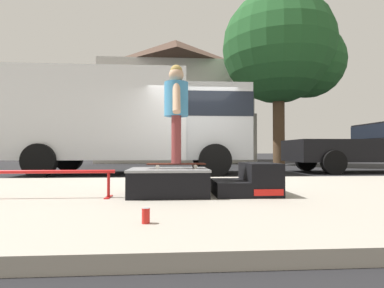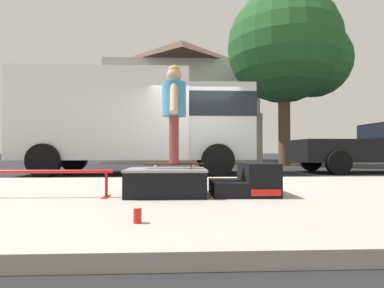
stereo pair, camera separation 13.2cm
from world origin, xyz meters
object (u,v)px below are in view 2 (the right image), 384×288
skateboard (174,164)px  grind_rail (47,176)px  skate_box (166,181)px  skater_kid (174,105)px  street_tree_main (290,50)px  kicker_ramp (248,181)px  soda_can (137,215)px  box_truck (139,119)px

skateboard → grind_rail: bearing=-173.3°
skate_box → skater_kid: size_ratio=0.78×
skater_kid → street_tree_main: street_tree_main is taller
kicker_ramp → grind_rail: size_ratio=0.51×
skater_kid → soda_can: size_ratio=10.55×
skater_kid → box_truck: box_truck is taller
kicker_ramp → street_tree_main: 12.47m
skateboard → box_truck: bearing=102.4°
grind_rail → street_tree_main: 13.68m
soda_can → box_truck: 7.20m
skate_box → box_truck: 5.72m
skate_box → box_truck: size_ratio=0.15×
grind_rail → kicker_ramp: bearing=3.0°
soda_can → box_truck: size_ratio=0.02×
skateboard → soda_can: (-0.27, -1.59, -0.35)m
skate_box → kicker_ramp: bearing=-0.0°
street_tree_main → skater_kid: bearing=-118.0°
kicker_ramp → box_truck: box_truck is taller
skate_box → box_truck: bearing=101.2°
kicker_ramp → skater_kid: skater_kid is taller
grind_rail → soda_can: bearing=-46.8°
kicker_ramp → soda_can: 2.00m
skate_box → street_tree_main: (5.58, 10.36, 5.29)m
box_truck → street_tree_main: size_ratio=0.81×
soda_can → street_tree_main: size_ratio=0.01×
soda_can → skater_kid: bearing=80.3°
skateboard → street_tree_main: (5.47, 10.30, 5.07)m
skateboard → box_truck: size_ratio=0.11×
grind_rail → skateboard: bearing=6.7°
grind_rail → box_truck: (0.41, 5.57, 1.31)m
skater_kid → soda_can: 1.98m
grind_rail → skater_kid: 1.86m
kicker_ramp → street_tree_main: bearing=66.6°
skater_kid → box_truck: bearing=102.4°
box_truck → soda_can: bearing=-82.6°
soda_can → box_truck: box_truck is taller
grind_rail → box_truck: size_ratio=0.24×
skateboard → skater_kid: bearing=-90.0°
kicker_ramp → skater_kid: bearing=176.9°
kicker_ramp → skateboard: (-1.00, 0.05, 0.23)m
skate_box → skater_kid: 1.02m
kicker_ramp → skater_kid: 1.43m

